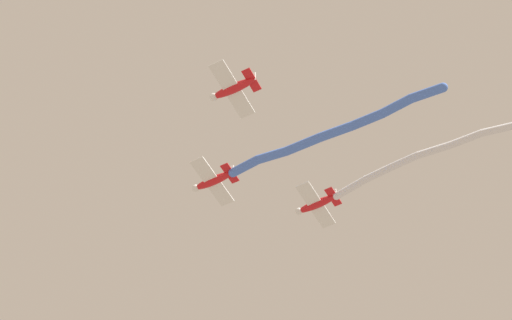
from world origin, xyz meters
The scene contains 5 objects.
airplane_lead centered at (4.56, -2.79, 64.41)m, with size 6.44×4.87×1.59m.
smoke_trail_lead centered at (6.93, -15.59, 64.40)m, with size 5.20×21.97×1.69m.
airplane_left_wing centered at (-2.56, -10.98, 64.41)m, with size 6.45×4.88×1.59m.
airplane_right_wing centered at (13.46, -9.01, 64.71)m, with size 6.43×4.85×1.59m.
smoke_trail_right_wing centered at (17.39, -25.97, 66.18)m, with size 9.73×29.74×4.10m.
Camera 1 is at (-31.15, -35.68, 3.37)m, focal length 55.50 mm.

